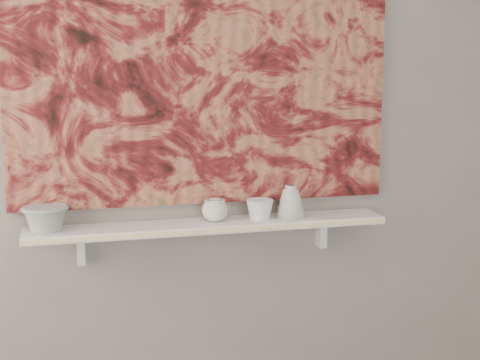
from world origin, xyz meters
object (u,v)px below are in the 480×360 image
object	(u,v)px
shelf	(210,225)
cup_cream	(215,210)
bell_vessel	(291,201)
bowl_white	(260,209)
bowl_grey	(46,218)
painting	(204,63)

from	to	relation	value
shelf	cup_cream	world-z (taller)	cup_cream
cup_cream	bell_vessel	world-z (taller)	bell_vessel
shelf	bowl_white	distance (m)	0.21
cup_cream	shelf	bearing A→B (deg)	180.00
cup_cream	bowl_grey	bearing A→B (deg)	180.00
bowl_white	painting	bearing A→B (deg)	158.27
painting	bowl_grey	distance (m)	0.83
bell_vessel	cup_cream	bearing A→B (deg)	180.00
shelf	bowl_grey	xyz separation A→B (m)	(-0.61, 0.00, 0.06)
bell_vessel	bowl_white	distance (m)	0.13
shelf	bell_vessel	bearing A→B (deg)	0.00
bowl_grey	cup_cream	xyz separation A→B (m)	(0.63, 0.00, -0.00)
cup_cream	bell_vessel	size ratio (longest dim) A/B	0.77
bowl_grey	bowl_white	xyz separation A→B (m)	(0.81, 0.00, -0.01)
painting	bowl_white	size ratio (longest dim) A/B	13.77
bowl_white	bowl_grey	bearing A→B (deg)	180.00
bowl_grey	bowl_white	distance (m)	0.81
shelf	cup_cream	size ratio (longest dim) A/B	14.03
bowl_grey	bell_vessel	world-z (taller)	bell_vessel
shelf	bowl_grey	distance (m)	0.61
shelf	painting	world-z (taller)	painting
bowl_grey	bell_vessel	distance (m)	0.94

